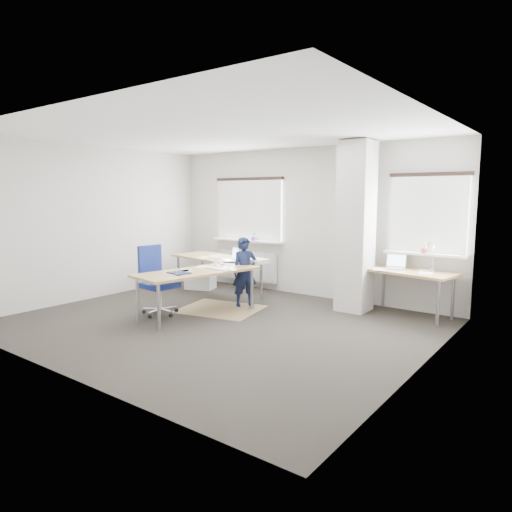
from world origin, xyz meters
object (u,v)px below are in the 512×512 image
Objects in this scene: desk_side at (410,273)px; task_chair at (158,295)px; person at (245,272)px; desk_main at (211,266)px.

task_chair is at bearing -134.48° from desk_side.
person is at bearing 63.17° from task_chair.
task_chair is 0.92× the size of person.
desk_main is 1.10m from task_chair.
desk_side is 1.36× the size of task_chair.
desk_side reaches higher than desk_main.
desk_main is 2.69× the size of task_chair.
person is at bearing -146.50° from desk_side.
desk_side reaches higher than task_chair.
desk_side is 4.04m from task_chair.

